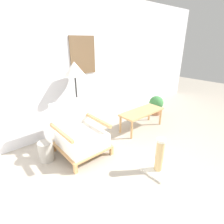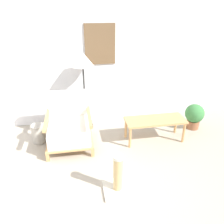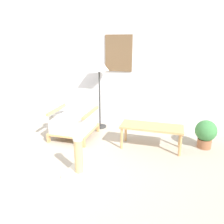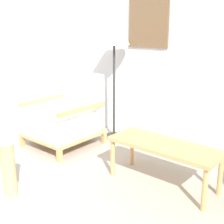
% 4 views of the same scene
% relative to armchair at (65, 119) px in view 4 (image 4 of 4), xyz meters
% --- Properties ---
extents(wall_back, '(8.00, 0.09, 2.70)m').
position_rel_armchair_xyz_m(wall_back, '(0.62, 0.85, 1.02)').
color(wall_back, silver).
rests_on(wall_back, ground_plane).
extents(armchair, '(0.75, 0.79, 0.88)m').
position_rel_armchair_xyz_m(armchair, '(0.00, 0.00, 0.00)').
color(armchair, tan).
rests_on(armchair, ground_plane).
extents(floor_lamp, '(0.40, 0.40, 1.47)m').
position_rel_armchair_xyz_m(floor_lamp, '(0.31, 0.57, 0.94)').
color(floor_lamp, '#2D2D2D').
rests_on(floor_lamp, ground_plane).
extents(coffee_table, '(1.04, 0.40, 0.41)m').
position_rel_armchair_xyz_m(coffee_table, '(1.48, -0.11, 0.03)').
color(coffee_table, tan).
rests_on(coffee_table, ground_plane).
extents(vase, '(0.24, 0.24, 0.33)m').
position_rel_armchair_xyz_m(vase, '(-0.55, 0.17, -0.17)').
color(vase, '#9E998E').
rests_on(vase, ground_plane).
extents(scratching_post, '(0.37, 0.37, 0.56)m').
position_rel_armchair_xyz_m(scratching_post, '(0.61, -1.18, -0.14)').
color(scratching_post, beige).
rests_on(scratching_post, ground_plane).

